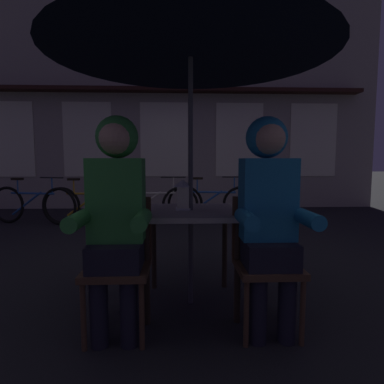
# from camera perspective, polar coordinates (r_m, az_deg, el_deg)

# --- Properties ---
(ground_plane) EXTENTS (60.00, 60.00, 0.00)m
(ground_plane) POSITION_cam_1_polar(r_m,az_deg,el_deg) (2.66, -0.24, -19.16)
(ground_plane) COLOR black
(cafe_table) EXTENTS (0.72, 0.72, 0.74)m
(cafe_table) POSITION_cam_1_polar(r_m,az_deg,el_deg) (2.46, -0.24, -5.54)
(cafe_table) COLOR #B2AD9E
(cafe_table) RESTS_ON ground_plane
(patio_umbrella) EXTENTS (2.10, 2.10, 2.31)m
(patio_umbrella) POSITION_cam_1_polar(r_m,az_deg,el_deg) (2.59, -0.26, 26.93)
(patio_umbrella) COLOR #4C4C51
(patio_umbrella) RESTS_ON ground_plane
(lantern) EXTENTS (0.11, 0.11, 0.23)m
(lantern) POSITION_cam_1_polar(r_m,az_deg,el_deg) (2.44, -1.63, -0.37)
(lantern) COLOR white
(lantern) RESTS_ON cafe_table
(chair_left) EXTENTS (0.40, 0.40, 0.87)m
(chair_left) POSITION_cam_1_polar(r_m,az_deg,el_deg) (2.18, -12.87, -11.24)
(chair_left) COLOR #513823
(chair_left) RESTS_ON ground_plane
(chair_right) EXTENTS (0.40, 0.40, 0.87)m
(chair_right) POSITION_cam_1_polar(r_m,az_deg,el_deg) (2.21, 12.87, -10.94)
(chair_right) COLOR #513823
(chair_right) RESTS_ON ground_plane
(person_left_hooded) EXTENTS (0.45, 0.56, 1.40)m
(person_left_hooded) POSITION_cam_1_polar(r_m,az_deg,el_deg) (2.05, -13.37, -2.08)
(person_left_hooded) COLOR black
(person_left_hooded) RESTS_ON ground_plane
(person_right_hooded) EXTENTS (0.45, 0.56, 1.40)m
(person_right_hooded) POSITION_cam_1_polar(r_m,az_deg,el_deg) (2.09, 13.49, -1.93)
(person_right_hooded) COLOR black
(person_right_hooded) RESTS_ON ground_plane
(shopfront_building) EXTENTS (10.00, 0.93, 6.20)m
(shopfront_building) POSITION_cam_1_polar(r_m,az_deg,el_deg) (8.06, -4.98, 19.76)
(shopfront_building) COLOR #9E9389
(shopfront_building) RESTS_ON ground_plane
(bicycle_nearest) EXTENTS (1.65, 0.42, 0.84)m
(bicycle_nearest) POSITION_cam_1_polar(r_m,az_deg,el_deg) (6.28, -26.56, -2.01)
(bicycle_nearest) COLOR black
(bicycle_nearest) RESTS_ON ground_plane
(bicycle_second) EXTENTS (1.68, 0.17, 0.84)m
(bicycle_second) POSITION_cam_1_polar(r_m,az_deg,el_deg) (5.85, -17.69, -2.21)
(bicycle_second) COLOR black
(bicycle_second) RESTS_ON ground_plane
(bicycle_third) EXTENTS (1.68, 0.19, 0.84)m
(bicycle_third) POSITION_cam_1_polar(r_m,az_deg,el_deg) (5.69, -7.27, -2.20)
(bicycle_third) COLOR black
(bicycle_third) RESTS_ON ground_plane
(bicycle_fourth) EXTENTS (1.67, 0.32, 0.84)m
(bicycle_fourth) POSITION_cam_1_polar(r_m,az_deg,el_deg) (5.84, 3.68, -1.96)
(bicycle_fourth) COLOR black
(bicycle_fourth) RESTS_ON ground_plane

